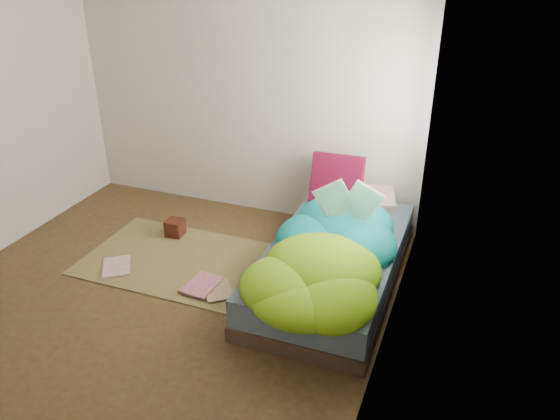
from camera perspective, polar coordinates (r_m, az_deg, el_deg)
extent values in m
cube|color=#44291A|center=(4.48, -12.55, -9.02)|extent=(3.50, 3.50, 0.00)
cube|color=silver|center=(5.34, -3.73, 12.94)|extent=(3.50, 0.04, 2.60)
cube|color=silver|center=(3.25, 12.00, 3.15)|extent=(0.04, 3.50, 2.60)
cube|color=white|center=(4.06, 14.16, 9.20)|extent=(0.01, 1.00, 1.20)
cube|color=#352B1C|center=(4.56, 5.52, -6.81)|extent=(1.00, 2.00, 0.12)
cube|color=#4A5A77|center=(4.46, 5.62, -4.99)|extent=(0.98, 1.96, 0.22)
cube|color=brown|center=(4.92, -10.64, -5.14)|extent=(1.60, 1.10, 0.01)
cube|color=beige|center=(5.07, 8.83, 1.09)|extent=(0.61, 0.47, 0.12)
cube|color=#470418|center=(5.02, 5.97, 3.15)|extent=(0.47, 0.16, 0.47)
cube|color=#341A0B|center=(5.28, -10.92, -1.80)|extent=(0.17, 0.17, 0.16)
imported|color=white|center=(4.93, -18.03, -5.82)|extent=(0.37, 0.39, 0.02)
imported|color=pink|center=(4.58, -9.47, -7.40)|extent=(0.27, 0.35, 0.03)
imported|color=tan|center=(4.44, -7.92, -8.56)|extent=(0.36, 0.37, 0.02)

